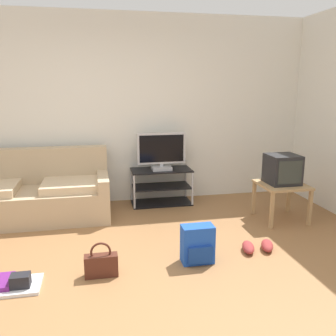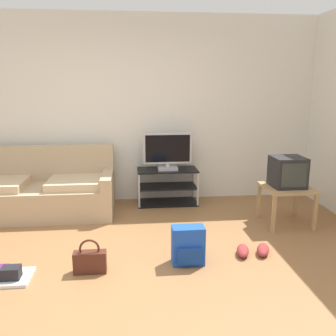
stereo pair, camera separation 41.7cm
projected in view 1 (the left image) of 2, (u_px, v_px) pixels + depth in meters
name	position (u px, v px, depth m)	size (l,w,h in m)	color
ground_plane	(118.00, 286.00, 3.15)	(9.00, 9.80, 0.02)	olive
wall_back	(104.00, 111.00, 5.19)	(9.00, 0.10, 2.70)	silver
couch	(32.00, 194.00, 4.71)	(1.97, 0.90, 0.88)	tan
tv_stand	(161.00, 186.00, 5.29)	(0.87, 0.44, 0.51)	black
flat_tv	(161.00, 152.00, 5.15)	(0.69, 0.22, 0.54)	#B2B2B7
side_table	(282.00, 189.00, 4.61)	(0.57, 0.57, 0.48)	tan
crt_tv	(282.00, 169.00, 4.57)	(0.38, 0.38, 0.37)	#232326
backpack	(198.00, 244.00, 3.53)	(0.31, 0.25, 0.38)	blue
handbag	(101.00, 264.00, 3.28)	(0.30, 0.11, 0.33)	#4C2319
sneakers_pair	(258.00, 246.00, 3.81)	(0.42, 0.30, 0.09)	#993333
floor_tray	(10.00, 284.00, 3.09)	(0.50, 0.34, 0.14)	silver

